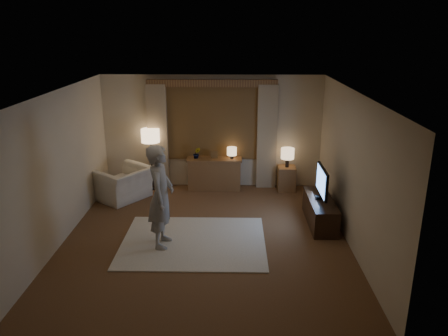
{
  "coord_description": "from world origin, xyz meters",
  "views": [
    {
      "loc": [
        0.48,
        -7.04,
        3.62
      ],
      "look_at": [
        0.31,
        0.6,
        1.13
      ],
      "focal_mm": 35.0,
      "sensor_mm": 36.0,
      "label": 1
    }
  ],
  "objects_px": {
    "side_table": "(286,179)",
    "person": "(161,196)",
    "tv_stand": "(320,211)",
    "sideboard": "(214,174)",
    "armchair": "(124,184)"
  },
  "relations": [
    {
      "from": "sideboard",
      "to": "side_table",
      "type": "xyz_separation_m",
      "value": [
        1.66,
        -0.05,
        -0.07
      ]
    },
    {
      "from": "tv_stand",
      "to": "sideboard",
      "type": "bearing_deg",
      "value": 138.79
    },
    {
      "from": "sideboard",
      "to": "tv_stand",
      "type": "relative_size",
      "value": 0.86
    },
    {
      "from": "armchair",
      "to": "person",
      "type": "distance_m",
      "value": 2.49
    },
    {
      "from": "armchair",
      "to": "tv_stand",
      "type": "bearing_deg",
      "value": 110.47
    },
    {
      "from": "armchair",
      "to": "side_table",
      "type": "bearing_deg",
      "value": 136.29
    },
    {
      "from": "sideboard",
      "to": "armchair",
      "type": "distance_m",
      "value": 2.06
    },
    {
      "from": "armchair",
      "to": "side_table",
      "type": "xyz_separation_m",
      "value": [
        3.61,
        0.61,
        -0.07
      ]
    },
    {
      "from": "tv_stand",
      "to": "person",
      "type": "bearing_deg",
      "value": -161.73
    },
    {
      "from": "side_table",
      "to": "person",
      "type": "height_order",
      "value": "person"
    },
    {
      "from": "tv_stand",
      "to": "side_table",
      "type": "bearing_deg",
      "value": 103.79
    },
    {
      "from": "sideboard",
      "to": "person",
      "type": "relative_size",
      "value": 0.67
    },
    {
      "from": "armchair",
      "to": "person",
      "type": "bearing_deg",
      "value": 65.59
    },
    {
      "from": "side_table",
      "to": "tv_stand",
      "type": "distance_m",
      "value": 1.84
    },
    {
      "from": "armchair",
      "to": "tv_stand",
      "type": "distance_m",
      "value": 4.22
    }
  ]
}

